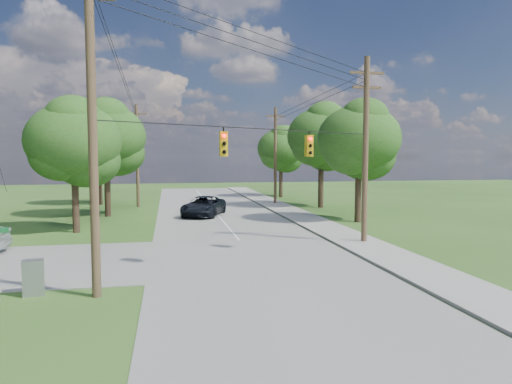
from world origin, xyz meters
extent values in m
plane|color=#2E4F1A|center=(0.00, 0.00, 0.00)|extent=(140.00, 140.00, 0.00)
cube|color=gray|center=(2.00, 5.00, 0.01)|extent=(10.00, 100.00, 0.03)
cube|color=gray|center=(8.70, 5.00, 0.06)|extent=(2.60, 100.00, 0.12)
cylinder|color=brown|center=(-4.60, 0.40, 6.00)|extent=(0.32, 0.32, 12.00)
cylinder|color=brown|center=(8.90, 8.00, 5.25)|extent=(0.32, 0.32, 10.50)
cube|color=brown|center=(8.90, 8.00, 9.60)|extent=(2.00, 0.12, 0.14)
cube|color=brown|center=(8.90, 8.00, 8.80)|extent=(1.70, 0.12, 0.14)
cylinder|color=brown|center=(8.90, 30.00, 5.00)|extent=(0.32, 0.32, 10.00)
cube|color=brown|center=(8.90, 30.00, 9.10)|extent=(2.00, 0.12, 0.14)
cylinder|color=brown|center=(-5.00, 30.00, 5.00)|extent=(0.32, 0.32, 10.00)
cube|color=brown|center=(-5.00, 30.00, 9.10)|extent=(2.00, 0.12, 0.14)
cylinder|color=black|center=(2.15, 4.20, 10.35)|extent=(13.52, 7.63, 1.53)
cylinder|color=black|center=(2.15, 4.20, 9.95)|extent=(13.52, 7.63, 1.53)
cylinder|color=black|center=(2.15, 4.20, 9.55)|extent=(13.52, 7.63, 1.53)
cylinder|color=black|center=(8.90, 19.00, 9.35)|extent=(0.03, 22.00, 0.53)
cylinder|color=black|center=(-4.80, 15.20, 10.10)|extent=(0.43, 29.60, 2.03)
cylinder|color=black|center=(8.90, 19.00, 8.95)|extent=(0.03, 22.00, 0.53)
cylinder|color=black|center=(-4.80, 15.20, 9.70)|extent=(0.43, 29.60, 2.03)
cylinder|color=black|center=(2.15, 4.20, 6.20)|extent=(13.52, 7.63, 0.04)
cube|color=gold|center=(0.26, 3.02, 5.48)|extent=(0.32, 0.22, 1.05)
sphere|color=#FF0C05|center=(0.26, 2.88, 5.83)|extent=(0.17, 0.17, 0.17)
cube|color=gold|center=(0.26, 3.26, 5.48)|extent=(0.32, 0.22, 1.05)
sphere|color=#FF0C05|center=(0.26, 3.40, 5.83)|extent=(0.17, 0.17, 0.17)
cube|color=gold|center=(4.85, 5.60, 5.48)|extent=(0.32, 0.22, 1.05)
sphere|color=#FF0C05|center=(4.85, 5.46, 5.83)|extent=(0.17, 0.17, 0.17)
cube|color=gold|center=(4.85, 5.84, 5.48)|extent=(0.32, 0.22, 1.05)
sphere|color=#FF0C05|center=(4.85, 5.98, 5.83)|extent=(0.17, 0.17, 0.17)
cylinder|color=#3D2A1E|center=(-8.00, 15.00, 1.57)|extent=(0.45, 0.45, 3.15)
ellipsoid|color=#224A16|center=(-8.00, 15.00, 5.94)|extent=(6.00, 6.00, 4.92)
cylinder|color=#3D2A1E|center=(-7.00, 23.00, 1.75)|extent=(0.50, 0.50, 3.50)
ellipsoid|color=#224A16|center=(-7.00, 23.00, 6.60)|extent=(6.40, 6.40, 5.25)
cylinder|color=#3D2A1E|center=(-9.00, 33.00, 1.66)|extent=(0.48, 0.47, 3.32)
ellipsoid|color=#224A16|center=(-9.00, 33.00, 6.27)|extent=(6.00, 6.00, 4.92)
cylinder|color=#3D2A1E|center=(12.00, 16.00, 1.66)|extent=(0.48, 0.48, 3.32)
ellipsoid|color=#224A16|center=(12.00, 16.00, 6.27)|extent=(6.20, 6.20, 5.08)
cylinder|color=#3D2A1E|center=(12.50, 26.00, 1.84)|extent=(0.52, 0.52, 3.67)
ellipsoid|color=#224A16|center=(12.50, 26.00, 6.93)|extent=(6.60, 6.60, 5.41)
cylinder|color=#3D2A1E|center=(11.50, 38.00, 1.57)|extent=(0.45, 0.45, 3.15)
ellipsoid|color=#224A16|center=(11.50, 38.00, 5.94)|extent=(5.80, 5.80, 4.76)
imported|color=black|center=(0.81, 21.65, 0.84)|extent=(4.53, 6.40, 1.62)
cube|color=gray|center=(-6.84, 1.00, 0.64)|extent=(0.79, 0.64, 1.27)
camera|label=1|loc=(-2.07, -16.16, 4.94)|focal=32.00mm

